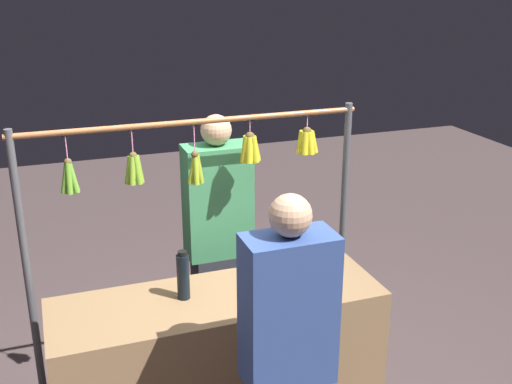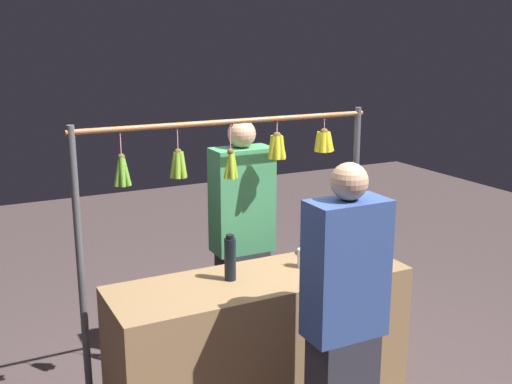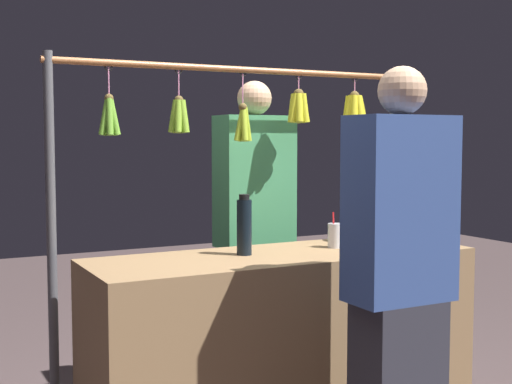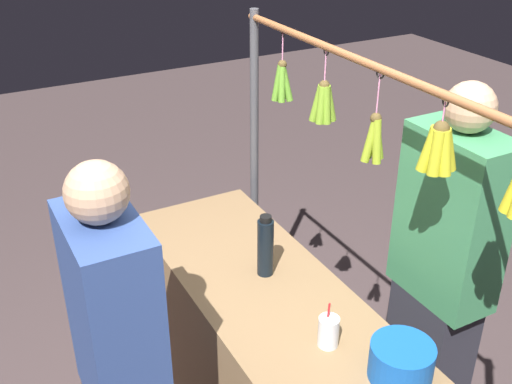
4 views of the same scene
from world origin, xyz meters
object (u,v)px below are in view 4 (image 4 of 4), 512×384
blue_bucket (401,361)px  vendor_person (439,286)px  water_bottle (265,246)px  drink_cup (328,331)px

blue_bucket → vendor_person: 0.64m
water_bottle → drink_cup: (-0.49, 0.01, -0.07)m
water_bottle → drink_cup: 0.50m
water_bottle → blue_bucket: 0.75m
drink_cup → vendor_person: size_ratio=0.10×
water_bottle → drink_cup: bearing=178.3°
water_bottle → drink_cup: size_ratio=1.59×
drink_cup → vendor_person: (0.11, -0.64, -0.10)m
blue_bucket → water_bottle: bearing=8.6°
blue_bucket → vendor_person: (0.35, -0.52, -0.11)m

